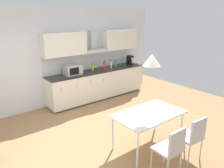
# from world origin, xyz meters

# --- Properties ---
(ground_plane) EXTENTS (8.66, 7.22, 0.02)m
(ground_plane) POSITION_xyz_m (0.00, 0.00, -0.01)
(ground_plane) COLOR #9E754C
(wall_back) EXTENTS (6.92, 0.10, 2.77)m
(wall_back) POSITION_xyz_m (0.00, 2.46, 1.38)
(wall_back) COLOR silver
(wall_back) RESTS_ON ground_plane
(kitchen_counter) EXTENTS (3.28, 0.66, 0.92)m
(kitchen_counter) POSITION_xyz_m (1.13, 2.09, 0.46)
(kitchen_counter) COLOR #333333
(kitchen_counter) RESTS_ON ground_plane
(backsplash_tile) EXTENTS (3.26, 0.02, 0.52)m
(backsplash_tile) POSITION_xyz_m (1.13, 2.40, 1.17)
(backsplash_tile) COLOR silver
(backsplash_tile) RESTS_ON kitchen_counter
(upper_wall_cabinets) EXTENTS (3.26, 0.40, 0.63)m
(upper_wall_cabinets) POSITION_xyz_m (1.13, 2.24, 1.76)
(upper_wall_cabinets) COLOR silver
(microwave) EXTENTS (0.48, 0.35, 0.28)m
(microwave) POSITION_xyz_m (0.28, 2.09, 1.06)
(microwave) COLOR #ADADB2
(microwave) RESTS_ON kitchen_counter
(coffee_maker) EXTENTS (0.18, 0.19, 0.30)m
(coffee_maker) POSITION_xyz_m (2.49, 2.12, 1.06)
(coffee_maker) COLOR black
(coffee_maker) RESTS_ON kitchen_counter
(bottle_green) EXTENTS (0.07, 0.07, 0.23)m
(bottle_green) POSITION_xyz_m (1.88, 2.13, 1.02)
(bottle_green) COLOR green
(bottle_green) RESTS_ON kitchen_counter
(bottle_white) EXTENTS (0.06, 0.06, 0.27)m
(bottle_white) POSITION_xyz_m (1.67, 2.10, 1.03)
(bottle_white) COLOR white
(bottle_white) RESTS_ON kitchen_counter
(bottle_yellow) EXTENTS (0.07, 0.07, 0.22)m
(bottle_yellow) POSITION_xyz_m (0.99, 2.15, 1.01)
(bottle_yellow) COLOR yellow
(bottle_yellow) RESTS_ON kitchen_counter
(bottle_red) EXTENTS (0.06, 0.06, 0.29)m
(bottle_red) POSITION_xyz_m (1.36, 2.05, 1.04)
(bottle_red) COLOR red
(bottle_red) RESTS_ON kitchen_counter
(dining_table) EXTENTS (1.36, 0.81, 0.74)m
(dining_table) POSITION_xyz_m (0.36, -0.78, 0.70)
(dining_table) COLOR silver
(dining_table) RESTS_ON ground_plane
(chair_near_left) EXTENTS (0.40, 0.40, 0.87)m
(chair_near_left) POSITION_xyz_m (0.05, -1.57, 0.53)
(chair_near_left) COLOR #B2B2B7
(chair_near_left) RESTS_ON ground_plane
(chair_near_right) EXTENTS (0.43, 0.43, 0.87)m
(chair_near_right) POSITION_xyz_m (0.66, -1.57, 0.53)
(chair_near_right) COLOR #B2B2B7
(chair_near_right) RESTS_ON ground_plane
(pendant_lamp) EXTENTS (0.32, 0.32, 0.22)m
(pendant_lamp) POSITION_xyz_m (0.36, -0.78, 1.79)
(pendant_lamp) COLOR silver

